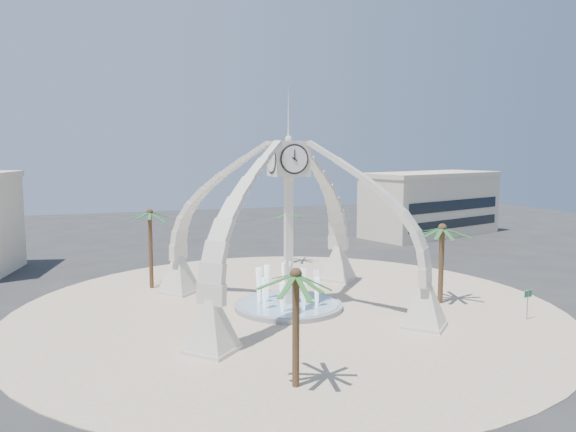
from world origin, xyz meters
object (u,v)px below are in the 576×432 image
object	(u,v)px
street_sign	(528,298)
fountain	(289,305)
palm_south	(296,276)
palm_east	(442,229)
palm_north	(288,213)
clock_tower	(289,222)
palm_west	(150,214)

from	to	relation	value
street_sign	fountain	bearing A→B (deg)	140.59
palm_south	palm_east	bearing A→B (deg)	34.87
palm_south	street_sign	world-z (taller)	palm_south
palm_north	clock_tower	bearing A→B (deg)	-108.30
palm_north	palm_south	bearing A→B (deg)	-107.78
fountain	palm_north	size ratio (longest dim) A/B	1.34
palm_east	fountain	bearing A→B (deg)	168.44
fountain	palm_east	size ratio (longest dim) A/B	1.21
palm_south	fountain	bearing A→B (deg)	72.84
palm_west	palm_north	world-z (taller)	palm_west
palm_east	palm_west	xyz separation A→B (m)	(-20.49, 11.83, 0.63)
palm_east	palm_north	distance (m)	19.15
palm_west	palm_south	size ratio (longest dim) A/B	1.12
palm_west	fountain	bearing A→B (deg)	-46.36
clock_tower	palm_north	world-z (taller)	clock_tower
fountain	palm_east	bearing A→B (deg)	-11.56
palm_north	street_sign	world-z (taller)	palm_north
palm_east	palm_north	xyz separation A→B (m)	(-6.23, 18.11, -0.50)
palm_east	palm_south	distance (m)	18.89
clock_tower	palm_west	bearing A→B (deg)	133.64
clock_tower	palm_south	world-z (taller)	clock_tower
clock_tower	fountain	bearing A→B (deg)	90.00
fountain	palm_east	distance (m)	12.90
palm_east	street_sign	bearing A→B (deg)	-59.59
palm_south	palm_north	bearing A→B (deg)	72.22
palm_east	palm_south	world-z (taller)	palm_east
palm_east	palm_north	size ratio (longest dim) A/B	1.11
fountain	street_sign	size ratio (longest dim) A/B	3.58
clock_tower	street_sign	world-z (taller)	clock_tower
clock_tower	palm_south	size ratio (longest dim) A/B	2.78
clock_tower	palm_west	xyz separation A→B (m)	(-9.05, 9.48, -0.11)
palm_west	palm_north	bearing A→B (deg)	23.77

